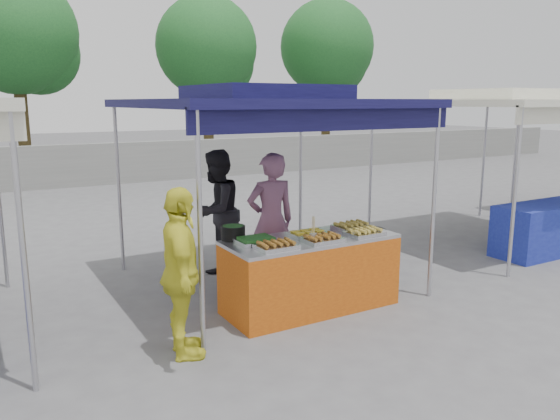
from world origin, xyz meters
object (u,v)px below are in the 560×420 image
vendor_woman (271,221)px  customer_person (181,274)px  wok_burner (372,250)px  vendor_table (310,273)px  helper_man (217,211)px  cooking_pot (233,233)px

vendor_woman → customer_person: vendor_woman is taller
wok_burner → vendor_woman: (-1.18, 0.59, 0.41)m
vendor_table → helper_man: size_ratio=1.16×
cooking_pot → vendor_table: bearing=-24.2°
vendor_woman → helper_man: (-0.31, 1.02, -0.01)m
cooking_pot → helper_man: 1.61m
vendor_table → wok_burner: size_ratio=2.53×
vendor_woman → wok_burner: bearing=160.0°
cooking_pot → helper_man: size_ratio=0.16×
wok_burner → vendor_table: bearing=172.9°
helper_man → wok_burner: bearing=98.0°
wok_burner → customer_person: bearing=172.5°
vendor_woman → customer_person: (-1.68, -1.29, -0.06)m
wok_burner → customer_person: (-2.85, -0.71, 0.34)m
vendor_table → vendor_woman: bearing=91.9°
wok_burner → vendor_woman: 1.38m
vendor_woman → customer_person: size_ratio=1.08×
wok_burner → helper_man: size_ratio=0.46×
cooking_pot → customer_person: (-0.90, -0.77, -0.12)m
wok_burner → helper_man: helper_man is taller
cooking_pot → customer_person: size_ratio=0.17×
wok_burner → vendor_woman: vendor_woman is taller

